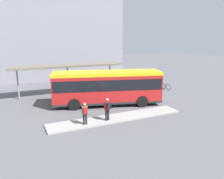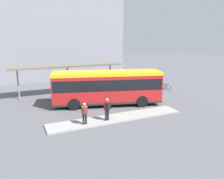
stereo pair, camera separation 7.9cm
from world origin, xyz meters
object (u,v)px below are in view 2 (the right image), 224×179
object	(u,v)px
bicycle_red	(162,85)
potted_planter_near_shelter	(60,93)
pedestrian_waiting	(85,112)
bicycle_yellow	(159,84)
city_bus	(107,86)
bicycle_white	(166,86)
pedestrian_companion	(107,108)
potted_planter_far_side	(87,93)

from	to	relation	value
bicycle_red	potted_planter_near_shelter	xyz separation A→B (m)	(-13.26, -0.11, 0.36)
pedestrian_waiting	bicycle_yellow	world-z (taller)	pedestrian_waiting
city_bus	bicycle_red	bearing A→B (deg)	37.35
pedestrian_waiting	bicycle_white	world-z (taller)	pedestrian_waiting
pedestrian_companion	bicycle_white	distance (m)	13.24
potted_planter_near_shelter	potted_planter_far_side	xyz separation A→B (m)	(2.78, -0.56, -0.12)
city_bus	potted_planter_near_shelter	size ratio (longest dim) A/B	7.63
pedestrian_waiting	bicycle_yellow	xyz separation A→B (m)	(13.00, 8.59, -0.71)
bicycle_red	potted_planter_far_side	xyz separation A→B (m)	(-10.49, -0.67, 0.24)
bicycle_white	bicycle_yellow	size ratio (longest dim) A/B	1.04
bicycle_yellow	potted_planter_far_side	bearing A→B (deg)	-78.02
bicycle_red	potted_planter_far_side	size ratio (longest dim) A/B	1.48
potted_planter_near_shelter	bicycle_red	bearing A→B (deg)	0.48
city_bus	pedestrian_waiting	size ratio (longest dim) A/B	6.37
city_bus	pedestrian_waiting	distance (m)	5.64
potted_planter_near_shelter	city_bus	bearing A→B (deg)	-42.02
pedestrian_waiting	potted_planter_far_side	bearing A→B (deg)	-14.74
bicycle_yellow	potted_planter_near_shelter	xyz separation A→B (m)	(-13.28, -0.83, 0.37)
city_bus	bicycle_red	size ratio (longest dim) A/B	6.10
bicycle_red	potted_planter_far_side	world-z (taller)	potted_planter_far_side
bicycle_white	pedestrian_companion	bearing A→B (deg)	115.40
city_bus	pedestrian_companion	world-z (taller)	city_bus
city_bus	potted_planter_far_side	size ratio (longest dim) A/B	9.01
pedestrian_waiting	potted_planter_far_side	world-z (taller)	pedestrian_waiting
bicycle_red	bicycle_yellow	distance (m)	0.72
pedestrian_companion	bicycle_red	bearing A→B (deg)	-62.20
potted_planter_near_shelter	bicycle_white	bearing A→B (deg)	-2.61
pedestrian_waiting	potted_planter_far_side	size ratio (longest dim) A/B	1.41
bicycle_yellow	pedestrian_companion	bearing A→B (deg)	-48.14
bicycle_white	potted_planter_far_side	bearing A→B (deg)	82.67
pedestrian_companion	bicycle_yellow	world-z (taller)	pedestrian_companion
city_bus	potted_planter_far_side	distance (m)	3.44
potted_planter_far_side	pedestrian_companion	bearing A→B (deg)	-95.22
potted_planter_near_shelter	pedestrian_companion	bearing A→B (deg)	-74.59
bicycle_red	bicycle_yellow	xyz separation A→B (m)	(0.02, 0.72, -0.01)
city_bus	bicycle_white	xyz separation A→B (m)	(9.36, 2.93, -1.54)
city_bus	potted_planter_near_shelter	xyz separation A→B (m)	(-3.92, 3.53, -1.18)
pedestrian_companion	potted_planter_near_shelter	xyz separation A→B (m)	(-2.13, 7.71, -0.41)
bicycle_white	bicycle_red	world-z (taller)	bicycle_white
city_bus	pedestrian_companion	distance (m)	4.61
pedestrian_waiting	bicycle_red	world-z (taller)	pedestrian_waiting
pedestrian_waiting	potted_planter_near_shelter	bearing A→B (deg)	6.47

